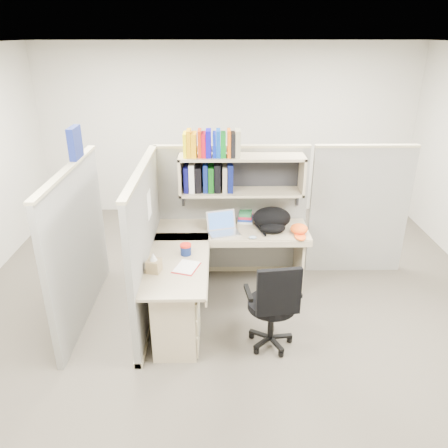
{
  "coord_description": "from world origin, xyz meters",
  "views": [
    {
      "loc": [
        -0.16,
        -4.0,
        2.82
      ],
      "look_at": [
        -0.1,
        0.25,
        0.93
      ],
      "focal_mm": 35.0,
      "sensor_mm": 36.0,
      "label": 1
    }
  ],
  "objects_px": {
    "desk": "(194,291)",
    "backpack": "(272,220)",
    "task_chair": "(272,318)",
    "snack_canister": "(186,249)",
    "laptop": "(224,224)"
  },
  "relations": [
    {
      "from": "desk",
      "to": "task_chair",
      "type": "xyz_separation_m",
      "value": [
        0.75,
        -0.32,
        -0.1
      ]
    },
    {
      "from": "backpack",
      "to": "desk",
      "type": "bearing_deg",
      "value": -134.64
    },
    {
      "from": "desk",
      "to": "laptop",
      "type": "xyz_separation_m",
      "value": [
        0.31,
        0.73,
        0.41
      ]
    },
    {
      "from": "laptop",
      "to": "snack_canister",
      "type": "bearing_deg",
      "value": -144.22
    },
    {
      "from": "desk",
      "to": "backpack",
      "type": "relative_size",
      "value": 4.01
    },
    {
      "from": "snack_canister",
      "to": "task_chair",
      "type": "distance_m",
      "value": 1.1
    },
    {
      "from": "desk",
      "to": "task_chair",
      "type": "bearing_deg",
      "value": -23.36
    },
    {
      "from": "backpack",
      "to": "task_chair",
      "type": "height_order",
      "value": "backpack"
    },
    {
      "from": "laptop",
      "to": "backpack",
      "type": "distance_m",
      "value": 0.56
    },
    {
      "from": "laptop",
      "to": "task_chair",
      "type": "distance_m",
      "value": 1.25
    },
    {
      "from": "desk",
      "to": "backpack",
      "type": "xyz_separation_m",
      "value": [
        0.86,
        0.82,
        0.42
      ]
    },
    {
      "from": "laptop",
      "to": "snack_canister",
      "type": "height_order",
      "value": "laptop"
    },
    {
      "from": "laptop",
      "to": "snack_canister",
      "type": "relative_size",
      "value": 2.87
    },
    {
      "from": "desk",
      "to": "task_chair",
      "type": "relative_size",
      "value": 1.81
    },
    {
      "from": "task_chair",
      "to": "laptop",
      "type": "bearing_deg",
      "value": 112.87
    }
  ]
}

